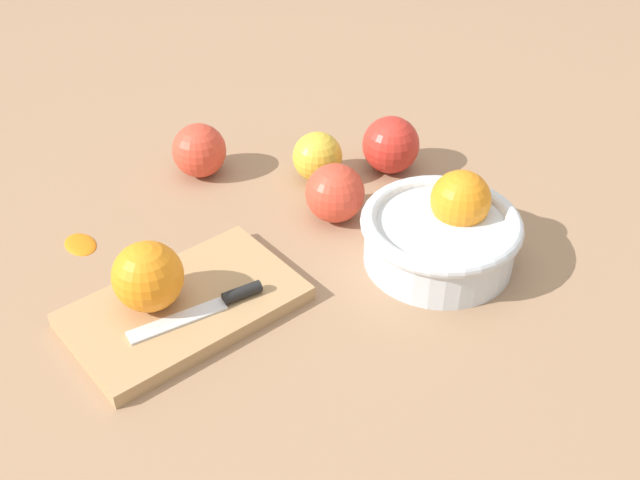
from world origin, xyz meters
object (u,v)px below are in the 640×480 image
at_px(apple_mid_left, 335,193).
at_px(bowl, 442,232).
at_px(orange_on_board, 148,276).
at_px(apple_front_left_2, 317,157).
at_px(apple_front_left, 391,145).
at_px(apple_front_center, 199,150).
at_px(knife, 215,304).
at_px(cutting_board, 185,307).

bearing_deg(apple_mid_left, bowl, 114.89).
xyz_separation_m(orange_on_board, apple_front_left_2, (-0.30, -0.15, -0.02)).
distance_m(bowl, apple_front_left, 0.21).
bearing_deg(apple_front_center, bowl, 117.65).
bearing_deg(knife, apple_mid_left, -155.74).
xyz_separation_m(cutting_board, apple_front_left, (-0.37, -0.13, 0.03)).
bearing_deg(apple_front_left_2, bowl, 98.77).
relative_size(bowl, apple_mid_left, 2.49).
bearing_deg(apple_front_center, apple_mid_left, 119.62).
distance_m(orange_on_board, apple_front_center, 0.29).
distance_m(cutting_board, knife, 0.04).
bearing_deg(orange_on_board, apple_front_center, -124.18).
height_order(apple_mid_left, apple_front_left_2, apple_mid_left).
bearing_deg(apple_front_left_2, apple_mid_left, 72.66).
bearing_deg(cutting_board, apple_front_left_2, -149.03).
height_order(bowl, apple_front_left_2, bowl).
bearing_deg(apple_front_left, knife, 24.44).
bearing_deg(knife, apple_front_center, -110.81).
distance_m(bowl, cutting_board, 0.31).
height_order(apple_front_center, apple_front_left_2, apple_front_center).
height_order(bowl, knife, bowl).
bearing_deg(bowl, cutting_board, -13.03).
relative_size(cutting_board, apple_mid_left, 3.29).
bearing_deg(apple_front_center, apple_front_left, 151.46).
relative_size(cutting_board, orange_on_board, 3.24).
bearing_deg(apple_front_center, orange_on_board, 55.82).
distance_m(cutting_board, apple_mid_left, 0.25).
height_order(bowl, cutting_board, bowl).
xyz_separation_m(orange_on_board, apple_mid_left, (-0.27, -0.06, -0.02)).
relative_size(apple_front_center, apple_front_left_2, 1.09).
bearing_deg(bowl, apple_front_center, -62.35).
xyz_separation_m(apple_front_left, apple_front_center, (0.24, -0.13, -0.00)).
relative_size(orange_on_board, apple_mid_left, 1.02).
xyz_separation_m(cutting_board, apple_mid_left, (-0.24, -0.07, 0.03)).
distance_m(orange_on_board, apple_mid_left, 0.28).
bearing_deg(apple_mid_left, apple_front_left_2, -107.34).
xyz_separation_m(orange_on_board, apple_front_left, (-0.40, -0.11, -0.02)).
relative_size(bowl, cutting_board, 0.76).
relative_size(bowl, orange_on_board, 2.46).
xyz_separation_m(apple_mid_left, apple_front_left, (-0.13, -0.06, 0.00)).
xyz_separation_m(knife, apple_front_left, (-0.34, -0.16, 0.02)).
bearing_deg(knife, apple_front_left, -155.56).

